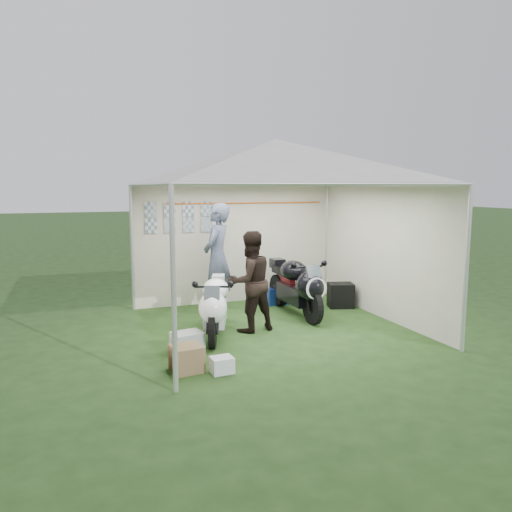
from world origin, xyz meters
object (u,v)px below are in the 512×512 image
object	(u,v)px
paddock_stand	(277,296)
person_dark_jacket	(250,282)
motorcycle_black	(297,285)
person_blue_jacket	(217,258)
crate_2	(222,365)
motorcycle_white	(215,305)
crate_1	(187,358)
equipment_box	(341,295)
canopy_tent	(274,167)
crate_0	(187,342)

from	to	relation	value
paddock_stand	person_dark_jacket	size ratio (longest dim) A/B	0.26
motorcycle_black	person_blue_jacket	size ratio (longest dim) A/B	1.02
person_dark_jacket	person_blue_jacket	xyz separation A→B (m)	(-0.13, 1.43, 0.19)
crate_2	motorcycle_white	bearing A→B (deg)	77.50
motorcycle_black	crate_1	bearing A→B (deg)	-141.33
motorcycle_white	person_blue_jacket	bearing A→B (deg)	92.46
motorcycle_black	paddock_stand	size ratio (longest dim) A/B	4.80
equipment_box	crate_1	world-z (taller)	equipment_box
paddock_stand	canopy_tent	bearing A→B (deg)	-114.45
person_blue_jacket	equipment_box	bearing A→B (deg)	113.23
motorcycle_white	paddock_stand	size ratio (longest dim) A/B	4.17
motorcycle_black	crate_0	world-z (taller)	motorcycle_black
crate_1	crate_2	size ratio (longest dim) A/B	1.35
person_blue_jacket	equipment_box	world-z (taller)	person_blue_jacket
canopy_tent	person_blue_jacket	bearing A→B (deg)	112.45
equipment_box	crate_2	world-z (taller)	equipment_box
motorcycle_black	crate_2	world-z (taller)	motorcycle_black
person_dark_jacket	person_blue_jacket	bearing A→B (deg)	-97.07
motorcycle_black	person_dark_jacket	distance (m)	1.27
equipment_box	canopy_tent	bearing A→B (deg)	-154.61
canopy_tent	person_blue_jacket	xyz separation A→B (m)	(-0.56, 1.35, -1.59)
paddock_stand	person_dark_jacket	xyz separation A→B (m)	(-1.08, -1.51, 0.64)
canopy_tent	motorcycle_white	bearing A→B (deg)	-169.45
person_blue_jacket	crate_0	size ratio (longest dim) A/B	4.83
crate_0	equipment_box	bearing A→B (deg)	25.08
crate_1	canopy_tent	bearing A→B (deg)	39.71
equipment_box	motorcycle_black	bearing A→B (deg)	-164.31
motorcycle_black	paddock_stand	world-z (taller)	motorcycle_black
person_dark_jacket	crate_2	xyz separation A→B (m)	(-0.93, -1.58, -0.70)
crate_0	crate_1	xyz separation A→B (m)	(-0.17, -0.72, 0.03)
paddock_stand	person_dark_jacket	bearing A→B (deg)	-125.63
person_blue_jacket	crate_0	xyz separation A→B (m)	(-1.02, -2.08, -0.85)
motorcycle_black	motorcycle_white	bearing A→B (deg)	-157.89
person_dark_jacket	person_blue_jacket	distance (m)	1.45
crate_2	crate_1	bearing A→B (deg)	152.33
crate_0	crate_1	bearing A→B (deg)	-102.97
person_dark_jacket	crate_0	distance (m)	1.48
motorcycle_white	motorcycle_black	distance (m)	1.84
motorcycle_black	crate_2	distance (m)	3.00
crate_1	motorcycle_black	bearing A→B (deg)	39.23
canopy_tent	equipment_box	distance (m)	3.01
canopy_tent	crate_0	bearing A→B (deg)	-155.25
motorcycle_white	person_dark_jacket	world-z (taller)	person_dark_jacket
canopy_tent	paddock_stand	world-z (taller)	canopy_tent
motorcycle_white	equipment_box	world-z (taller)	motorcycle_white
crate_2	equipment_box	bearing A→B (deg)	38.88
crate_0	crate_1	world-z (taller)	crate_1
crate_0	motorcycle_white	bearing A→B (deg)	44.30
paddock_stand	crate_2	xyz separation A→B (m)	(-2.01, -3.09, -0.06)
motorcycle_white	person_dark_jacket	size ratio (longest dim) A/B	1.10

